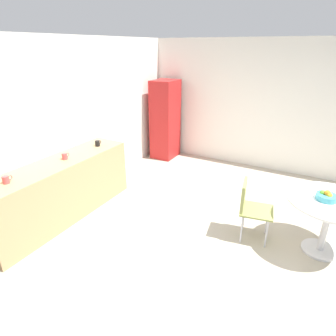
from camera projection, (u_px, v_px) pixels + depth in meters
ground_plane at (241, 252)px, 3.65m from camera, size 6.00×6.00×0.00m
wall_back at (61, 125)px, 4.45m from camera, size 6.00×0.10×2.60m
wall_side_right at (290, 109)px, 5.54m from camera, size 0.10×6.00×2.60m
counter_block at (61, 190)px, 4.25m from camera, size 2.43×0.60×0.90m
locker_cabinet at (165, 120)px, 6.47m from camera, size 0.60×0.50×1.76m
round_table at (329, 211)px, 3.44m from camera, size 1.03×1.03×0.75m
chair_olive at (250, 204)px, 3.74m from camera, size 0.49×0.49×0.83m
fruit_bowl at (327, 196)px, 3.37m from camera, size 0.24×0.24×0.13m
mug_white at (6, 180)px, 3.44m from camera, size 0.13×0.08×0.09m
mug_green at (65, 156)px, 4.17m from camera, size 0.13×0.08×0.09m
mug_red at (98, 143)px, 4.72m from camera, size 0.13×0.08×0.09m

